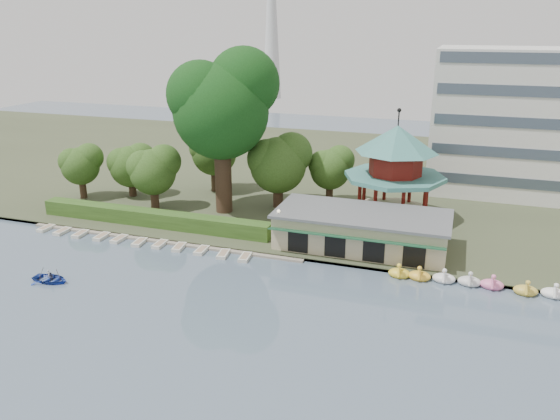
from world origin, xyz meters
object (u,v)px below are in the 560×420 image
at_px(dock, 162,240).
at_px(pavilion, 395,164).
at_px(big_tree, 223,103).
at_px(rowboat_with_passengers, 50,277).
at_px(boathouse, 362,229).

bearing_deg(dock, pavilion, 31.66).
bearing_deg(dock, big_tree, 73.96).
bearing_deg(big_tree, pavilion, 10.36).
bearing_deg(rowboat_with_passengers, big_tree, 71.39).
xyz_separation_m(big_tree, rowboat_with_passengers, (-7.93, -23.54, -13.82)).
height_order(boathouse, rowboat_with_passengers, boathouse).
xyz_separation_m(boathouse, pavilion, (2.00, 10.03, 5.11)).
bearing_deg(boathouse, pavilion, 78.72).
xyz_separation_m(dock, rowboat_with_passengers, (-4.77, -12.55, 0.41)).
height_order(pavilion, rowboat_with_passengers, pavilion).
bearing_deg(big_tree, dock, -106.04).
distance_m(dock, pavilion, 29.14).
xyz_separation_m(dock, pavilion, (24.00, 14.80, 7.36)).
bearing_deg(pavilion, rowboat_with_passengers, -136.45).
relative_size(dock, big_tree, 1.65).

